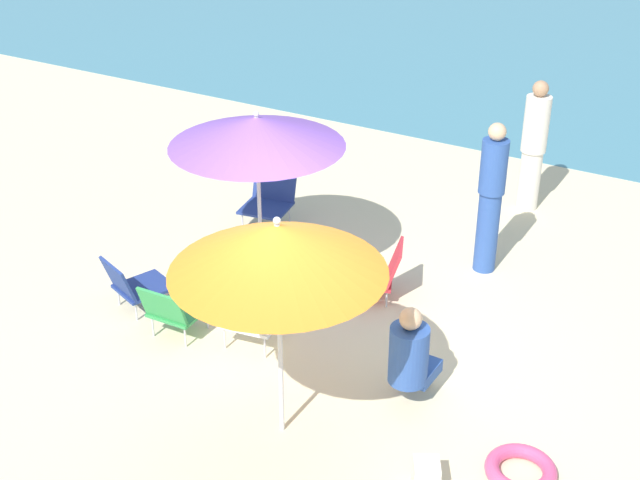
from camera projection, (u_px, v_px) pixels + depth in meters
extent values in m
plane|color=beige|center=(323.00, 379.00, 7.96)|extent=(40.00, 40.00, 0.00)
cylinder|color=silver|center=(280.00, 334.00, 6.90)|extent=(0.04, 0.04, 1.94)
cone|color=orange|center=(278.00, 248.00, 6.53)|extent=(1.69, 1.69, 0.40)
sphere|color=silver|center=(277.00, 221.00, 6.42)|extent=(0.06, 0.06, 0.06)
cylinder|color=silver|center=(259.00, 201.00, 9.12)|extent=(0.04, 0.04, 1.86)
cone|color=#8E56C6|center=(257.00, 131.00, 8.75)|extent=(1.81, 1.81, 0.31)
sphere|color=silver|center=(256.00, 114.00, 8.66)|extent=(0.06, 0.06, 0.06)
cube|color=red|center=(371.00, 280.00, 9.13)|extent=(0.58, 0.59, 0.03)
cube|color=red|center=(394.00, 263.00, 9.00)|extent=(0.32, 0.48, 0.41)
cylinder|color=silver|center=(353.00, 297.00, 9.04)|extent=(0.02, 0.02, 0.19)
cylinder|color=silver|center=(356.00, 279.00, 9.36)|extent=(0.02, 0.02, 0.19)
cylinder|color=silver|center=(386.00, 299.00, 9.00)|extent=(0.02, 0.02, 0.19)
cylinder|color=silver|center=(388.00, 281.00, 9.32)|extent=(0.02, 0.02, 0.19)
cube|color=navy|center=(266.00, 208.00, 10.53)|extent=(0.63, 0.60, 0.03)
cube|color=navy|center=(274.00, 186.00, 10.67)|extent=(0.56, 0.22, 0.35)
cylinder|color=silver|center=(276.00, 228.00, 10.35)|extent=(0.02, 0.02, 0.24)
cylinder|color=silver|center=(242.00, 222.00, 10.49)|extent=(0.02, 0.02, 0.24)
cylinder|color=silver|center=(289.00, 213.00, 10.69)|extent=(0.02, 0.02, 0.24)
cylinder|color=silver|center=(257.00, 208.00, 10.83)|extent=(0.02, 0.02, 0.24)
cube|color=navy|center=(144.00, 287.00, 8.96)|extent=(0.62, 0.65, 0.03)
cube|color=navy|center=(118.00, 279.00, 8.72)|extent=(0.49, 0.30, 0.38)
cylinder|color=silver|center=(154.00, 283.00, 9.26)|extent=(0.02, 0.02, 0.21)
cylinder|color=silver|center=(172.00, 297.00, 9.01)|extent=(0.02, 0.02, 0.21)
cylinder|color=silver|center=(119.00, 296.00, 9.03)|extent=(0.02, 0.02, 0.21)
cylinder|color=silver|center=(136.00, 311.00, 8.77)|extent=(0.02, 0.02, 0.21)
cube|color=#33934C|center=(179.00, 311.00, 8.52)|extent=(0.50, 0.47, 0.03)
cube|color=#33934C|center=(162.00, 307.00, 8.24)|extent=(0.49, 0.16, 0.36)
cylinder|color=silver|center=(175.00, 308.00, 8.80)|extent=(0.02, 0.02, 0.24)
cylinder|color=silver|center=(207.00, 318.00, 8.64)|extent=(0.02, 0.02, 0.24)
cylinder|color=silver|center=(153.00, 326.00, 8.52)|extent=(0.02, 0.02, 0.24)
cylinder|color=silver|center=(185.00, 337.00, 8.36)|extent=(0.02, 0.02, 0.24)
cube|color=white|center=(252.00, 320.00, 8.35)|extent=(0.59, 0.54, 0.03)
cube|color=white|center=(240.00, 318.00, 8.07)|extent=(0.54, 0.21, 0.34)
cylinder|color=silver|center=(242.00, 318.00, 8.64)|extent=(0.02, 0.02, 0.25)
cylinder|color=silver|center=(281.00, 327.00, 8.50)|extent=(0.02, 0.02, 0.25)
cylinder|color=silver|center=(225.00, 338.00, 8.33)|extent=(0.02, 0.02, 0.25)
cylinder|color=silver|center=(265.00, 347.00, 8.20)|extent=(0.02, 0.02, 0.25)
cube|color=#2D519E|center=(416.00, 369.00, 7.66)|extent=(0.35, 0.37, 0.12)
cylinder|color=#DBAD84|center=(424.00, 372.00, 7.84)|extent=(0.12, 0.12, 0.26)
cylinder|color=#2D519E|center=(409.00, 355.00, 7.40)|extent=(0.34, 0.34, 0.53)
sphere|color=#DBAD84|center=(411.00, 319.00, 7.23)|extent=(0.19, 0.19, 0.19)
cylinder|color=#2D519E|center=(487.00, 231.00, 9.52)|extent=(0.24, 0.24, 0.94)
cylinder|color=#2D519E|center=(494.00, 167.00, 9.16)|extent=(0.29, 0.29, 0.59)
sphere|color=#DBAD84|center=(497.00, 132.00, 8.98)|extent=(0.19, 0.19, 0.19)
cylinder|color=silver|center=(529.00, 179.00, 10.94)|extent=(0.26, 0.26, 0.78)
cylinder|color=silver|center=(536.00, 124.00, 10.59)|extent=(0.31, 0.31, 0.70)
sphere|color=tan|center=(541.00, 89.00, 10.38)|extent=(0.19, 0.19, 0.19)
torus|color=#E54C7F|center=(521.00, 470.00, 6.84)|extent=(0.57, 0.57, 0.12)
cube|color=silver|center=(426.00, 475.00, 6.70)|extent=(0.28, 0.28, 0.25)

